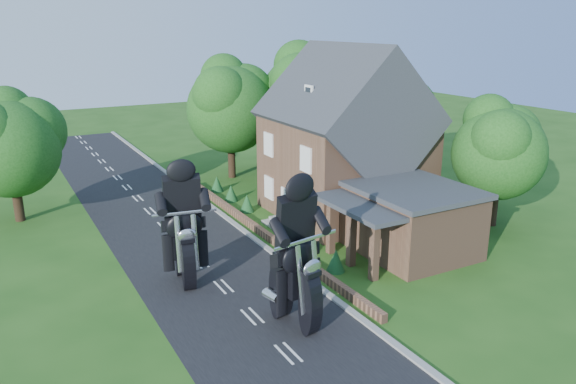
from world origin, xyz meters
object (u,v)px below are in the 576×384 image
house (345,144)px  motorcycle_lead (295,304)px  garden_wall (261,231)px  motorcycle_follow (186,265)px  annex (410,219)px

house → motorcycle_lead: bearing=-131.8°
house → motorcycle_lead: house is taller
garden_wall → motorcycle_follow: motorcycle_follow is taller
garden_wall → house: size_ratio=2.15×
garden_wall → annex: size_ratio=3.12×
motorcycle_lead → garden_wall: bearing=-119.2°
house → annex: bearing=-95.2°
house → motorcycle_lead: size_ratio=5.17×
house → garden_wall: bearing=-170.8°
garden_wall → motorcycle_follow: size_ratio=11.82×
garden_wall → house: house is taller
annex → motorcycle_follow: (-11.16, 2.01, -0.90)m
annex → garden_wall: bearing=133.8°
garden_wall → motorcycle_follow: 6.79m
annex → motorcycle_lead: annex is taller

